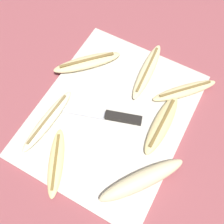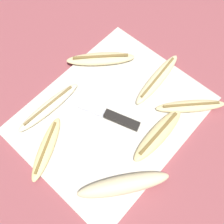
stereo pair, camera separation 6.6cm
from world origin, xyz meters
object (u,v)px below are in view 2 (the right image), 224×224
at_px(banana_ripe_center, 101,59).
at_px(banana_cream_curved, 124,185).
at_px(banana_golden_short, 46,148).
at_px(knife, 113,117).
at_px(banana_bright_far, 49,107).
at_px(banana_mellow_near, 190,106).
at_px(banana_soft_right, 157,79).
at_px(banana_spotted_left, 158,134).

relative_size(banana_ripe_center, banana_cream_curved, 0.87).
bearing_deg(banana_golden_short, banana_cream_curved, -73.37).
height_order(knife, banana_ripe_center, banana_ripe_center).
xyz_separation_m(banana_bright_far, banana_cream_curved, (-0.02, -0.27, 0.01)).
bearing_deg(banana_ripe_center, banana_mellow_near, -80.16).
xyz_separation_m(knife, banana_golden_short, (-0.17, 0.06, 0.00)).
height_order(knife, banana_soft_right, banana_soft_right).
bearing_deg(banana_soft_right, banana_mellow_near, -94.22).
xyz_separation_m(banana_cream_curved, banana_golden_short, (-0.06, 0.19, -0.01)).
xyz_separation_m(banana_soft_right, banana_mellow_near, (-0.01, -0.11, -0.00)).
height_order(banana_spotted_left, banana_golden_short, banana_spotted_left).
height_order(banana_soft_right, banana_ripe_center, banana_ripe_center).
relative_size(knife, banana_bright_far, 1.12).
distance_m(knife, banana_ripe_center, 0.18).
bearing_deg(banana_spotted_left, banana_golden_short, 139.56).
bearing_deg(banana_cream_curved, banana_mellow_near, 0.77).
bearing_deg(banana_soft_right, banana_ripe_center, 109.35).
bearing_deg(banana_ripe_center, banana_cream_curved, -128.45).
height_order(banana_bright_far, banana_cream_curved, banana_cream_curved).
distance_m(banana_mellow_near, banana_golden_short, 0.37).
bearing_deg(banana_golden_short, banana_spotted_left, -40.44).
distance_m(banana_cream_curved, banana_mellow_near, 0.27).
xyz_separation_m(banana_soft_right, banana_ripe_center, (-0.06, 0.16, 0.00)).
xyz_separation_m(knife, banana_mellow_near, (0.16, -0.13, 0.00)).
bearing_deg(banana_ripe_center, knife, -126.63).
bearing_deg(banana_spotted_left, knife, 108.86).
distance_m(banana_soft_right, banana_ripe_center, 0.17).
relative_size(knife, banana_spotted_left, 1.22).
relative_size(knife, banana_golden_short, 1.34).
bearing_deg(banana_bright_far, knife, -57.67).
xyz_separation_m(banana_mellow_near, banana_golden_short, (-0.32, 0.19, 0.00)).
distance_m(banana_soft_right, banana_bright_far, 0.30).
relative_size(banana_spotted_left, banana_mellow_near, 1.15).
bearing_deg(banana_ripe_center, banana_bright_far, -178.67).
bearing_deg(banana_bright_far, banana_cream_curved, -94.39).
distance_m(banana_bright_far, banana_spotted_left, 0.28).
distance_m(banana_soft_right, banana_golden_short, 0.34).
bearing_deg(banana_ripe_center, banana_golden_short, -163.40).
bearing_deg(banana_soft_right, banana_spotted_left, -141.49).
distance_m(banana_soft_right, banana_cream_curved, 0.30).
relative_size(banana_cream_curved, banana_spotted_left, 1.08).
distance_m(knife, banana_spotted_left, 0.12).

